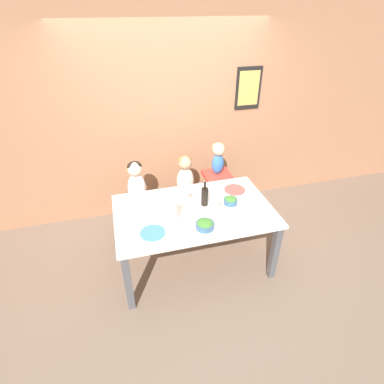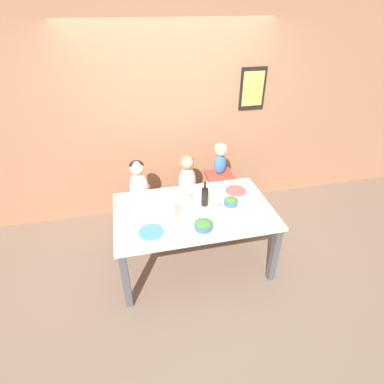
{
  "view_description": "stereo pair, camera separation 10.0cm",
  "coord_description": "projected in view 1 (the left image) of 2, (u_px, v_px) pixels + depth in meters",
  "views": [
    {
      "loc": [
        -0.69,
        -2.5,
        2.66
      ],
      "look_at": [
        0.0,
        0.08,
        0.94
      ],
      "focal_mm": 28.0,
      "sensor_mm": 36.0,
      "label": 1
    },
    {
      "loc": [
        -0.6,
        -2.53,
        2.66
      ],
      "look_at": [
        0.0,
        0.08,
        0.94
      ],
      "focal_mm": 28.0,
      "sensor_mm": 36.0,
      "label": 2
    }
  ],
  "objects": [
    {
      "name": "wall_back",
      "position": [
        169.0,
        119.0,
        3.9
      ],
      "size": [
        10.0,
        0.09,
        2.7
      ],
      "color": "#9E6B4C",
      "rests_on": "ground_plane"
    },
    {
      "name": "dinner_plate_back_left",
      "position": [
        149.0,
        204.0,
        3.3
      ],
      "size": [
        0.25,
        0.25,
        0.01
      ],
      "color": "silver",
      "rests_on": "dining_table"
    },
    {
      "name": "wine_glass_near",
      "position": [
        218.0,
        200.0,
        3.14
      ],
      "size": [
        0.08,
        0.08,
        0.17
      ],
      "color": "white",
      "rests_on": "dining_table"
    },
    {
      "name": "wine_glass_far",
      "position": [
        187.0,
        192.0,
        3.27
      ],
      "size": [
        0.08,
        0.08,
        0.17
      ],
      "color": "white",
      "rests_on": "dining_table"
    },
    {
      "name": "ground_plane",
      "position": [
        194.0,
        260.0,
        3.62
      ],
      "size": [
        14.0,
        14.0,
        0.0
      ],
      "primitive_type": "plane",
      "color": "#705B4C"
    },
    {
      "name": "dining_table",
      "position": [
        194.0,
        216.0,
        3.26
      ],
      "size": [
        1.69,
        1.03,
        0.76
      ],
      "color": "white",
      "rests_on": "ground_plane"
    },
    {
      "name": "wine_bottle",
      "position": [
        205.0,
        196.0,
        3.23
      ],
      "size": [
        0.08,
        0.08,
        0.28
      ],
      "color": "black",
      "rests_on": "dining_table"
    },
    {
      "name": "salad_bowl_small",
      "position": [
        231.0,
        201.0,
        3.29
      ],
      "size": [
        0.15,
        0.15,
        0.08
      ],
      "color": "#335675",
      "rests_on": "dining_table"
    },
    {
      "name": "dinner_plate_back_right",
      "position": [
        235.0,
        190.0,
        3.54
      ],
      "size": [
        0.25,
        0.25,
        0.01
      ],
      "color": "#D14C47",
      "rests_on": "dining_table"
    },
    {
      "name": "chair_right_highchair",
      "position": [
        217.0,
        184.0,
        4.05
      ],
      "size": [
        0.36,
        0.32,
        0.72
      ],
      "color": "silver",
      "rests_on": "ground_plane"
    },
    {
      "name": "salad_bowl_large",
      "position": [
        205.0,
        225.0,
        2.94
      ],
      "size": [
        0.19,
        0.19,
        0.08
      ],
      "color": "#335675",
      "rests_on": "dining_table"
    },
    {
      "name": "dinner_plate_front_left",
      "position": [
        153.0,
        233.0,
        2.89
      ],
      "size": [
        0.25,
        0.25,
        0.01
      ],
      "color": "teal",
      "rests_on": "dining_table"
    },
    {
      "name": "chair_far_left",
      "position": [
        139.0,
        206.0,
        3.92
      ],
      "size": [
        0.42,
        0.37,
        0.45
      ],
      "color": "silver",
      "rests_on": "ground_plane"
    },
    {
      "name": "paper_towel_roll",
      "position": [
        171.0,
        212.0,
        2.98
      ],
      "size": [
        0.12,
        0.12,
        0.24
      ],
      "color": "white",
      "rests_on": "dining_table"
    },
    {
      "name": "person_baby_right",
      "position": [
        218.0,
        155.0,
        3.82
      ],
      "size": [
        0.16,
        0.17,
        0.43
      ],
      "color": "#3366B2",
      "rests_on": "chair_right_highchair"
    },
    {
      "name": "chair_far_center",
      "position": [
        185.0,
        199.0,
        4.05
      ],
      "size": [
        0.42,
        0.37,
        0.45
      ],
      "color": "silver",
      "rests_on": "ground_plane"
    },
    {
      "name": "person_child_center",
      "position": [
        185.0,
        174.0,
        3.84
      ],
      "size": [
        0.23,
        0.19,
        0.57
      ],
      "color": "beige",
      "rests_on": "chair_far_center"
    },
    {
      "name": "person_child_left",
      "position": [
        136.0,
        180.0,
        3.7
      ],
      "size": [
        0.23,
        0.19,
        0.57
      ],
      "color": "silver",
      "rests_on": "chair_far_left"
    }
  ]
}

